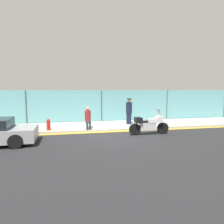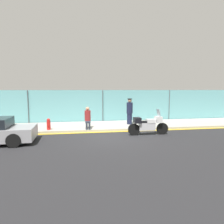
# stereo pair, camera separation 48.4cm
# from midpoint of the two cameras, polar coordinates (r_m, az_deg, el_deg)

# --- Properties ---
(ground_plane) EXTENTS (120.00, 120.00, 0.00)m
(ground_plane) POSITION_cam_midpoint_polar(r_m,az_deg,el_deg) (10.81, 1.63, -7.13)
(ground_plane) COLOR #262628
(sidewalk) EXTENTS (40.04, 3.31, 0.14)m
(sidewalk) POSITION_cam_midpoint_polar(r_m,az_deg,el_deg) (13.72, -0.80, -3.92)
(sidewalk) COLOR #ADA89E
(sidewalk) RESTS_ON ground_plane
(curb_paint_stripe) EXTENTS (40.04, 0.18, 0.01)m
(curb_paint_stripe) POSITION_cam_midpoint_polar(r_m,az_deg,el_deg) (12.04, 0.46, -5.71)
(curb_paint_stripe) COLOR gold
(curb_paint_stripe) RESTS_ON ground_plane
(storefront_fence) EXTENTS (38.04, 0.17, 2.50)m
(storefront_fence) POSITION_cam_midpoint_polar(r_m,az_deg,el_deg) (15.28, -1.79, 1.60)
(storefront_fence) COLOR #6BB2B7
(storefront_fence) RESTS_ON ground_plane
(motorcycle) EXTENTS (2.33, 0.51, 1.45)m
(motorcycle) POSITION_cam_midpoint_polar(r_m,az_deg,el_deg) (11.42, 11.43, -3.54)
(motorcycle) COLOR black
(motorcycle) RESTS_ON ground_plane
(officer_standing) EXTENTS (0.42, 0.42, 1.78)m
(officer_standing) POSITION_cam_midpoint_polar(r_m,az_deg,el_deg) (13.86, 6.04, 0.24)
(officer_standing) COLOR #191E38
(officer_standing) RESTS_ON sidewalk
(person_seated_on_curb) EXTENTS (0.37, 0.68, 1.34)m
(person_seated_on_curb) POSITION_cam_midpoint_polar(r_m,az_deg,el_deg) (12.29, -5.85, -1.32)
(person_seated_on_curb) COLOR #2D3342
(person_seated_on_curb) RESTS_ON sidewalk
(fire_hydrant) EXTENTS (0.22, 0.28, 0.68)m
(fire_hydrant) POSITION_cam_midpoint_polar(r_m,az_deg,el_deg) (12.45, -16.61, -3.35)
(fire_hydrant) COLOR red
(fire_hydrant) RESTS_ON sidewalk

